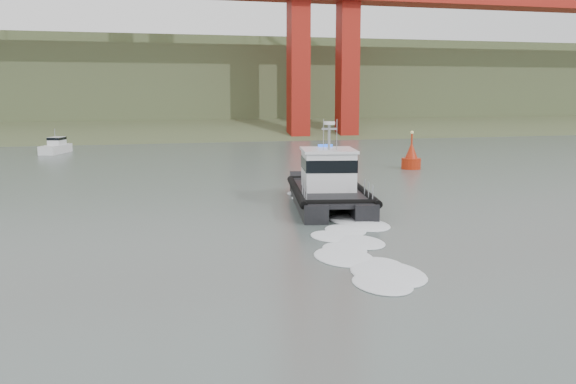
# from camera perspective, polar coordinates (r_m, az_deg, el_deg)

# --- Properties ---
(ground) EXTENTS (400.00, 400.00, 0.00)m
(ground) POSITION_cam_1_polar(r_m,az_deg,el_deg) (24.31, 8.71, -8.55)
(ground) COLOR #4D5B57
(ground) RESTS_ON ground
(headlands) EXTENTS (500.00, 105.36, 27.12)m
(headlands) POSITION_cam_1_polar(r_m,az_deg,el_deg) (147.00, -11.46, 8.64)
(headlands) COLOR #3E4D2C
(headlands) RESTS_ON ground
(patrol_boat) EXTENTS (6.35, 12.09, 5.58)m
(patrol_boat) POSITION_cam_1_polar(r_m,az_deg,el_deg) (41.00, 3.64, 0.68)
(patrol_boat) COLOR black
(patrol_boat) RESTS_ON ground
(motorboat) EXTENTS (3.56, 5.76, 3.00)m
(motorboat) POSITION_cam_1_polar(r_m,az_deg,el_deg) (81.52, -19.93, 3.79)
(motorboat) COLOR silver
(motorboat) RESTS_ON ground
(nav_buoy) EXTENTS (1.84, 1.84, 3.83)m
(nav_buoy) POSITION_cam_1_polar(r_m,az_deg,el_deg) (61.98, 10.90, 2.96)
(nav_buoy) COLOR #A4230B
(nav_buoy) RESTS_ON ground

